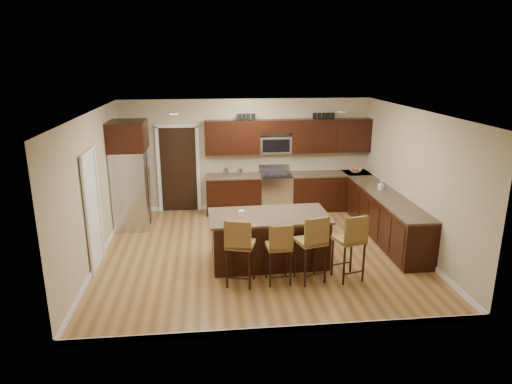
{
  "coord_description": "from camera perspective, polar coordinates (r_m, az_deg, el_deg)",
  "views": [
    {
      "loc": [
        -0.93,
        -8.11,
        3.6
      ],
      "look_at": [
        -0.02,
        0.4,
        1.1
      ],
      "focal_mm": 32.0,
      "sensor_mm": 36.0,
      "label": 1
    }
  ],
  "objects": [
    {
      "name": "ceiling",
      "position": [
        8.22,
        0.45,
        10.02
      ],
      "size": [
        6.0,
        6.0,
        0.0
      ],
      "primitive_type": "plane",
      "rotation": [
        3.14,
        0.0,
        0.0
      ],
      "color": "silver",
      "rests_on": "wall_back"
    },
    {
      "name": "wall_left",
      "position": [
        8.67,
        -19.68,
        0.29
      ],
      "size": [
        0.0,
        5.5,
        5.5
      ],
      "primitive_type": "plane",
      "rotation": [
        1.57,
        0.0,
        1.57
      ],
      "color": "tan",
      "rests_on": "floor"
    },
    {
      "name": "soap_bottle",
      "position": [
        10.03,
        15.36,
        0.8
      ],
      "size": [
        0.11,
        0.11,
        0.2
      ],
      "primitive_type": "imported",
      "rotation": [
        0.0,
        0.0,
        0.23
      ],
      "color": "#B2B2B2",
      "rests_on": "base_cabinets"
    },
    {
      "name": "stool_right",
      "position": [
        7.56,
        7.11,
        -6.14
      ],
      "size": [
        0.54,
        0.54,
        1.17
      ],
      "rotation": [
        0.0,
        0.0,
        0.26
      ],
      "color": "olive",
      "rests_on": "floor"
    },
    {
      "name": "island",
      "position": [
        8.34,
        1.62,
        -6.05
      ],
      "size": [
        2.17,
        1.19,
        0.92
      ],
      "rotation": [
        0.0,
        0.0,
        0.03
      ],
      "color": "black",
      "rests_on": "floor"
    },
    {
      "name": "range",
      "position": [
        11.13,
        2.46,
        -0.02
      ],
      "size": [
        0.76,
        0.64,
        1.11
      ],
      "color": "silver",
      "rests_on": "floor"
    },
    {
      "name": "fruit_bowl",
      "position": [
        11.46,
        12.3,
        2.6
      ],
      "size": [
        0.36,
        0.36,
        0.07
      ],
      "primitive_type": "imported",
      "rotation": [
        0.0,
        0.0,
        -0.23
      ],
      "color": "silver",
      "rests_on": "base_cabinets"
    },
    {
      "name": "wall_back",
      "position": [
        11.13,
        -1.19,
        4.65
      ],
      "size": [
        6.0,
        0.0,
        6.0
      ],
      "primitive_type": "plane",
      "rotation": [
        1.57,
        0.0,
        0.0
      ],
      "color": "tan",
      "rests_on": "floor"
    },
    {
      "name": "island_jar",
      "position": [
        8.1,
        -1.86,
        -2.66
      ],
      "size": [
        0.1,
        0.1,
        0.1
      ],
      "primitive_type": "cylinder",
      "color": "white",
      "rests_on": "island"
    },
    {
      "name": "canister_short",
      "position": [
        10.9,
        -2.02,
        2.52
      ],
      "size": [
        0.11,
        0.11,
        0.17
      ],
      "primitive_type": "cylinder",
      "color": "silver",
      "rests_on": "base_cabinets"
    },
    {
      "name": "wall_right",
      "position": [
        9.29,
        19.14,
        1.38
      ],
      "size": [
        0.0,
        5.5,
        5.5
      ],
      "primitive_type": "plane",
      "rotation": [
        1.57,
        0.0,
        -1.57
      ],
      "color": "tan",
      "rests_on": "floor"
    },
    {
      "name": "pantry_door",
      "position": [
        8.48,
        -19.79,
        -2.41
      ],
      "size": [
        0.03,
        0.8,
        2.04
      ],
      "primitive_type": "cube",
      "color": "white",
      "rests_on": "floor"
    },
    {
      "name": "upper_cabinets",
      "position": [
        11.02,
        4.32,
        7.08
      ],
      "size": [
        4.0,
        0.33,
        0.8
      ],
      "color": "black",
      "rests_on": "wall_back"
    },
    {
      "name": "letter_decor",
      "position": [
        10.93,
        3.63,
        9.42
      ],
      "size": [
        2.2,
        0.03,
        0.15
      ],
      "primitive_type": null,
      "color": "black",
      "rests_on": "upper_cabinets"
    },
    {
      "name": "doorway",
      "position": [
        11.17,
        -9.65,
        2.78
      ],
      "size": [
        0.85,
        0.03,
        2.06
      ],
      "primitive_type": "cube",
      "color": "black",
      "rests_on": "floor"
    },
    {
      "name": "floor_mat",
      "position": [
        10.07,
        1.48,
        -4.6
      ],
      "size": [
        1.18,
        0.95,
        0.01
      ],
      "primitive_type": "cube",
      "rotation": [
        0.0,
        0.0,
        0.29
      ],
      "color": "olive",
      "rests_on": "floor"
    },
    {
      "name": "stool_extra",
      "position": [
        7.73,
        11.83,
        -5.86
      ],
      "size": [
        0.54,
        0.54,
        1.17
      ],
      "rotation": [
        0.0,
        0.0,
        0.26
      ],
      "color": "olive",
      "rests_on": "floor"
    },
    {
      "name": "stool_left",
      "position": [
        7.39,
        -2.08,
        -6.59
      ],
      "size": [
        0.54,
        0.54,
        1.17
      ],
      "rotation": [
        0.0,
        0.0,
        -0.28
      ],
      "color": "olive",
      "rests_on": "floor"
    },
    {
      "name": "refrigerator",
      "position": [
        10.24,
        -15.44,
        2.21
      ],
      "size": [
        0.79,
        0.92,
        2.35
      ],
      "color": "silver",
      "rests_on": "floor"
    },
    {
      "name": "stool_mid",
      "position": [
        7.49,
        2.95,
        -6.82
      ],
      "size": [
        0.42,
        0.42,
        1.06
      ],
      "rotation": [
        0.0,
        0.0,
        0.06
      ],
      "color": "olive",
      "rests_on": "floor"
    },
    {
      "name": "microwave",
      "position": [
        11.02,
        2.41,
        5.94
      ],
      "size": [
        0.76,
        0.31,
        0.4
      ],
      "primitive_type": "cube",
      "color": "silver",
      "rests_on": "upper_cabinets"
    },
    {
      "name": "base_cabinets",
      "position": [
        10.45,
        9.91,
        -1.42
      ],
      "size": [
        4.02,
        3.96,
        0.92
      ],
      "color": "black",
      "rests_on": "floor"
    },
    {
      "name": "canister_tall",
      "position": [
        10.88,
        -3.8,
        2.52
      ],
      "size": [
        0.12,
        0.12,
        0.18
      ],
      "primitive_type": "cylinder",
      "color": "silver",
      "rests_on": "base_cabinets"
    },
    {
      "name": "floor",
      "position": [
        8.92,
        0.41,
        -7.48
      ],
      "size": [
        6.0,
        6.0,
        0.0
      ],
      "primitive_type": "plane",
      "color": "olive",
      "rests_on": "ground"
    }
  ]
}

